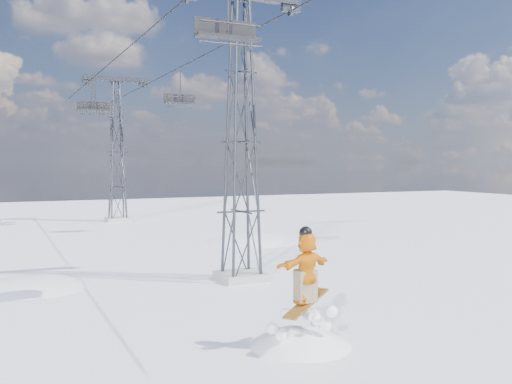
% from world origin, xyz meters
% --- Properties ---
extents(ground, '(120.00, 120.00, 0.00)m').
position_xyz_m(ground, '(0.00, 0.00, 0.00)').
color(ground, white).
rests_on(ground, ground).
extents(lift_tower_near, '(5.20, 1.80, 11.43)m').
position_xyz_m(lift_tower_near, '(0.80, 8.00, 5.47)').
color(lift_tower_near, '#999999').
rests_on(lift_tower_near, ground).
extents(lift_tower_far, '(5.20, 1.80, 11.43)m').
position_xyz_m(lift_tower_far, '(0.80, 33.00, 5.47)').
color(lift_tower_far, '#999999').
rests_on(lift_tower_far, ground).
extents(haul_cables, '(4.46, 51.00, 0.06)m').
position_xyz_m(haul_cables, '(0.80, 19.50, 10.85)').
color(haul_cables, black).
rests_on(haul_cables, ground).
extents(lift_chair_near, '(2.07, 0.59, 2.57)m').
position_xyz_m(lift_chair_near, '(-1.40, 3.95, 8.80)').
color(lift_chair_near, black).
rests_on(lift_chair_near, ground).
extents(lift_chair_mid, '(2.10, 0.60, 2.61)m').
position_xyz_m(lift_chair_mid, '(3.00, 23.16, 8.76)').
color(lift_chair_mid, black).
rests_on(lift_chair_mid, ground).
extents(lift_chair_far, '(2.18, 0.63, 2.70)m').
position_xyz_m(lift_chair_far, '(-1.40, 29.54, 8.69)').
color(lift_chair_far, black).
rests_on(lift_chair_far, ground).
extents(lift_chair_extra, '(2.11, 0.61, 2.62)m').
position_xyz_m(lift_chair_extra, '(-1.40, 31.03, 8.75)').
color(lift_chair_extra, black).
rests_on(lift_chair_extra, ground).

